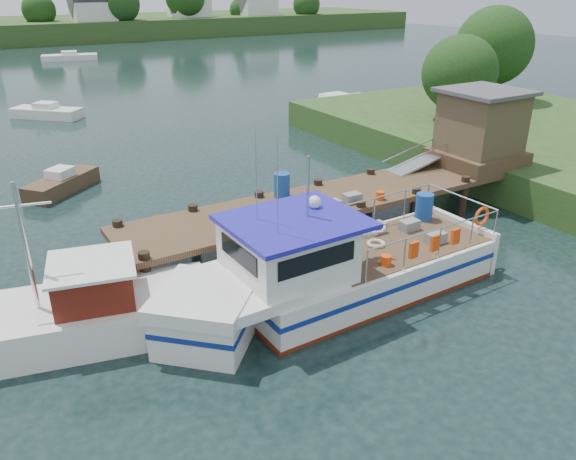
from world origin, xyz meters
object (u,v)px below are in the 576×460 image
moored_rowboat (62,183)px  moored_c (335,103)px  dock (433,154)px  moored_far (70,57)px  moored_b (47,112)px  lobster_boat (328,271)px  work_boat (60,317)px

moored_rowboat → moored_c: moored_rowboat is taller
dock → moored_far: 55.10m
moored_b → moored_far: bearing=85.2°
dock → lobster_boat: lobster_boat is taller
lobster_boat → moored_far: bearing=83.8°
lobster_boat → moored_b: bearing=93.9°
moored_b → moored_c: (18.20, -7.46, 0.00)m
moored_b → moored_c: 19.67m
dock → moored_rowboat: size_ratio=4.68×
work_boat → moored_c: 29.73m
lobster_boat → moored_b: lobster_boat is taller
lobster_boat → moored_b: 29.03m
moored_rowboat → dock: bearing=-47.7°
lobster_boat → moored_far: (4.93, 58.85, -0.57)m
moored_c → lobster_boat: bearing=-119.1°
moored_far → work_boat: bearing=-103.2°
work_boat → moored_b: bearing=94.2°
moored_rowboat → moored_c: size_ratio=0.54×
moored_b → lobster_boat: bearing=-75.3°
work_boat → moored_far: work_boat is taller
lobster_boat → dock: bearing=25.4°
work_boat → moored_c: size_ratio=1.24×
moored_c → moored_rowboat: bearing=-151.5°
dock → moored_c: bearing=65.7°
work_boat → moored_far: 58.16m
dock → moored_far: size_ratio=2.62×
lobster_boat → moored_far: size_ratio=1.74×
moored_rowboat → moored_b: 15.59m
moored_far → lobster_boat: bearing=-96.3°
dock → moored_b: dock is taller
moored_far → moored_b: (-7.57, -29.94, 0.00)m
moored_rowboat → moored_b: (2.00, 15.46, -0.01)m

